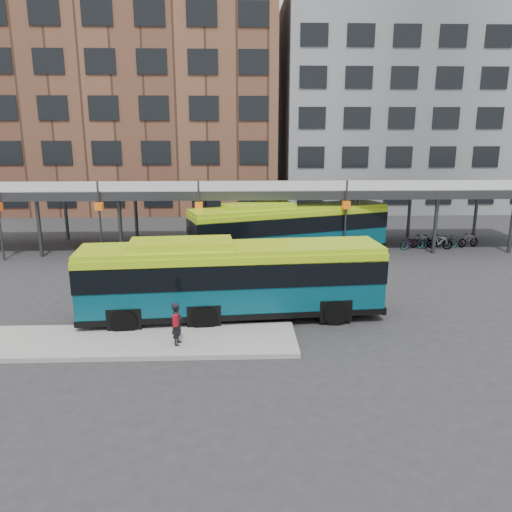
{
  "coord_description": "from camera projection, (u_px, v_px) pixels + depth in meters",
  "views": [
    {
      "loc": [
        -0.67,
        -20.45,
        7.76
      ],
      "look_at": [
        0.22,
        3.08,
        1.8
      ],
      "focal_mm": 35.0,
      "sensor_mm": 36.0,
      "label": 1
    }
  ],
  "objects": [
    {
      "name": "bus_rear",
      "position": [
        289.0,
        228.0,
        31.15
      ],
      "size": [
        12.75,
        6.57,
        3.46
      ],
      "rotation": [
        0.0,
        0.0,
        0.33
      ],
      "color": "#074253",
      "rests_on": "ground"
    },
    {
      "name": "ground",
      "position": [
        254.0,
        313.0,
        21.74
      ],
      "size": [
        120.0,
        120.0,
        0.0
      ],
      "primitive_type": "plane",
      "color": "#28282B",
      "rests_on": "ground"
    },
    {
      "name": "pedestrian",
      "position": [
        177.0,
        323.0,
        17.98
      ],
      "size": [
        0.45,
        0.65,
        1.59
      ],
      "rotation": [
        0.0,
        0.0,
        1.45
      ],
      "color": "black",
      "rests_on": "boarding_island"
    },
    {
      "name": "boarding_island",
      "position": [
        109.0,
        342.0,
        18.61
      ],
      "size": [
        14.0,
        3.0,
        0.18
      ],
      "primitive_type": "cube",
      "color": "gray",
      "rests_on": "ground"
    },
    {
      "name": "building_grey",
      "position": [
        400.0,
        107.0,
        50.86
      ],
      "size": [
        24.0,
        14.0,
        20.0
      ],
      "primitive_type": "cube",
      "color": "slate",
      "rests_on": "ground"
    },
    {
      "name": "canopy",
      "position": [
        246.0,
        189.0,
        33.24
      ],
      "size": [
        40.0,
        6.53,
        4.8
      ],
      "color": "#999B9E",
      "rests_on": "ground"
    },
    {
      "name": "bike_rack",
      "position": [
        434.0,
        241.0,
        33.64
      ],
      "size": [
        5.82,
        1.58,
        0.97
      ],
      "color": "slate",
      "rests_on": "ground"
    },
    {
      "name": "building_brick",
      "position": [
        143.0,
        96.0,
        49.67
      ],
      "size": [
        26.0,
        14.0,
        22.0
      ],
      "primitive_type": "cube",
      "color": "brown",
      "rests_on": "ground"
    },
    {
      "name": "bus_front",
      "position": [
        231.0,
        277.0,
        20.8
      ],
      "size": [
        12.62,
        3.66,
        3.43
      ],
      "rotation": [
        0.0,
        0.0,
        0.08
      ],
      "color": "#074253",
      "rests_on": "ground"
    }
  ]
}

